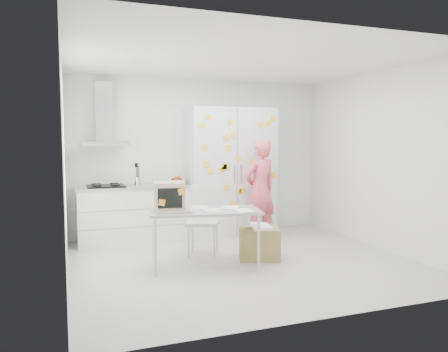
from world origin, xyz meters
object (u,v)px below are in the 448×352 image
object	(u,v)px
chair	(204,216)
cardboard_box	(259,243)
person	(260,190)
desk	(183,203)

from	to	relation	value
chair	cardboard_box	bearing A→B (deg)	-13.55
person	desk	bearing A→B (deg)	16.09
cardboard_box	person	bearing A→B (deg)	65.08
person	cardboard_box	bearing A→B (deg)	47.28
desk	chair	xyz separation A→B (m)	(0.45, 0.55, -0.29)
person	chair	xyz separation A→B (m)	(-1.13, -0.52, -0.28)
person	desk	xyz separation A→B (m)	(-1.59, -1.07, 0.02)
person	cardboard_box	distance (m)	1.29
person	desk	world-z (taller)	person
desk	person	bearing A→B (deg)	44.55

